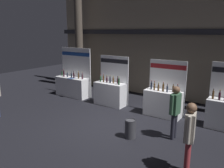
{
  "coord_description": "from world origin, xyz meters",
  "views": [
    {
      "loc": [
        4.28,
        -6.16,
        3.3
      ],
      "look_at": [
        -0.54,
        0.84,
        1.31
      ],
      "focal_mm": 36.01,
      "sensor_mm": 36.0,
      "label": 1
    }
  ],
  "objects_px": {
    "exhibitor_booth_0": "(73,85)",
    "visitor_4": "(175,108)",
    "exhibitor_booth_1": "(110,92)",
    "trash_bin": "(130,129)",
    "visitor_1": "(189,133)",
    "exhibitor_booth_2": "(163,101)"
  },
  "relations": [
    {
      "from": "exhibitor_booth_1",
      "to": "visitor_4",
      "type": "relative_size",
      "value": 1.31
    },
    {
      "from": "exhibitor_booth_0",
      "to": "exhibitor_booth_1",
      "type": "xyz_separation_m",
      "value": [
        2.42,
        -0.05,
        -0.01
      ]
    },
    {
      "from": "exhibitor_booth_2",
      "to": "visitor_4",
      "type": "bearing_deg",
      "value": -58.38
    },
    {
      "from": "exhibitor_booth_0",
      "to": "exhibitor_booth_2",
      "type": "relative_size",
      "value": 1.13
    },
    {
      "from": "visitor_1",
      "to": "visitor_4",
      "type": "xyz_separation_m",
      "value": [
        -0.88,
        1.57,
        -0.04
      ]
    },
    {
      "from": "exhibitor_booth_2",
      "to": "trash_bin",
      "type": "xyz_separation_m",
      "value": [
        -0.11,
        -2.42,
        -0.3
      ]
    },
    {
      "from": "exhibitor_booth_2",
      "to": "visitor_4",
      "type": "xyz_separation_m",
      "value": [
        1.04,
        -1.69,
        0.4
      ]
    },
    {
      "from": "visitor_4",
      "to": "visitor_1",
      "type": "bearing_deg",
      "value": -143.42
    },
    {
      "from": "exhibitor_booth_2",
      "to": "exhibitor_booth_0",
      "type": "bearing_deg",
      "value": -179.98
    },
    {
      "from": "trash_bin",
      "to": "visitor_4",
      "type": "xyz_separation_m",
      "value": [
        1.15,
        0.73,
        0.7
      ]
    },
    {
      "from": "exhibitor_booth_2",
      "to": "visitor_4",
      "type": "height_order",
      "value": "exhibitor_booth_2"
    },
    {
      "from": "exhibitor_booth_0",
      "to": "visitor_1",
      "type": "distance_m",
      "value": 7.62
    },
    {
      "from": "trash_bin",
      "to": "visitor_1",
      "type": "bearing_deg",
      "value": -22.58
    },
    {
      "from": "exhibitor_booth_2",
      "to": "visitor_4",
      "type": "relative_size",
      "value": 1.29
    },
    {
      "from": "exhibitor_booth_0",
      "to": "exhibitor_booth_1",
      "type": "height_order",
      "value": "exhibitor_booth_0"
    },
    {
      "from": "trash_bin",
      "to": "visitor_4",
      "type": "relative_size",
      "value": 0.36
    },
    {
      "from": "trash_bin",
      "to": "exhibitor_booth_1",
      "type": "bearing_deg",
      "value": 135.59
    },
    {
      "from": "exhibitor_booth_0",
      "to": "exhibitor_booth_2",
      "type": "height_order",
      "value": "exhibitor_booth_0"
    },
    {
      "from": "exhibitor_booth_0",
      "to": "visitor_1",
      "type": "bearing_deg",
      "value": -25.39
    },
    {
      "from": "exhibitor_booth_0",
      "to": "visitor_1",
      "type": "height_order",
      "value": "exhibitor_booth_0"
    },
    {
      "from": "exhibitor_booth_0",
      "to": "visitor_4",
      "type": "xyz_separation_m",
      "value": [
        5.99,
        -1.69,
        0.39
      ]
    },
    {
      "from": "exhibitor_booth_1",
      "to": "trash_bin",
      "type": "bearing_deg",
      "value": -44.41
    }
  ]
}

